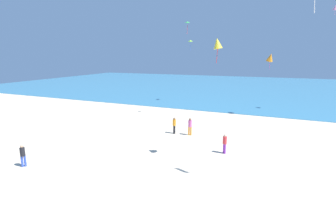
{
  "coord_description": "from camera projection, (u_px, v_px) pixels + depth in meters",
  "views": [
    {
      "loc": [
        5.97,
        -7.08,
        7.28
      ],
      "look_at": [
        0.0,
        7.77,
        4.2
      ],
      "focal_mm": 24.58,
      "sensor_mm": 36.0,
      "label": 1
    }
  ],
  "objects": [
    {
      "name": "ground_plane",
      "position": [
        178.0,
        146.0,
        19.12
      ],
      "size": [
        120.0,
        120.0,
        0.0
      ],
      "primitive_type": "plane",
      "color": "beige"
    },
    {
      "name": "ocean_water",
      "position": [
        234.0,
        86.0,
        58.28
      ],
      "size": [
        120.0,
        60.0,
        0.05
      ],
      "primitive_type": "cube",
      "color": "teal",
      "rests_on": "ground_plane"
    },
    {
      "name": "person_0",
      "position": [
        225.0,
        142.0,
        17.48
      ],
      "size": [
        0.43,
        0.43,
        1.54
      ],
      "rotation": [
        0.0,
        0.0,
        0.66
      ],
      "color": "purple",
      "rests_on": "ground_plane"
    },
    {
      "name": "person_1",
      "position": [
        174.0,
        124.0,
        22.04
      ],
      "size": [
        0.45,
        0.45,
        1.59
      ],
      "rotation": [
        0.0,
        0.0,
        3.89
      ],
      "color": "black",
      "rests_on": "ground_plane"
    },
    {
      "name": "person_2",
      "position": [
        190.0,
        125.0,
        21.55
      ],
      "size": [
        0.38,
        0.38,
        1.66
      ],
      "rotation": [
        0.0,
        0.0,
        1.72
      ],
      "color": "orange",
      "rests_on": "ground_plane"
    },
    {
      "name": "person_3",
      "position": [
        23.0,
        154.0,
        15.35
      ],
      "size": [
        0.43,
        0.43,
        1.55
      ],
      "rotation": [
        0.0,
        0.0,
        5.62
      ],
      "color": "blue",
      "rests_on": "ground_plane"
    },
    {
      "name": "kite_lime",
      "position": [
        190.0,
        41.0,
        35.49
      ],
      "size": [
        0.68,
        0.85,
        1.65
      ],
      "rotation": [
        0.0,
        0.0,
        4.9
      ],
      "color": "#99DB33"
    },
    {
      "name": "kite_pink",
      "position": [
        336.0,
        7.0,
        27.57
      ],
      "size": [
        0.89,
        0.91,
        1.27
      ],
      "rotation": [
        0.0,
        0.0,
        3.78
      ],
      "color": "pink"
    },
    {
      "name": "kite_yellow",
      "position": [
        218.0,
        43.0,
        14.56
      ],
      "size": [
        0.73,
        0.64,
        1.63
      ],
      "rotation": [
        0.0,
        0.0,
        1.46
      ],
      "color": "yellow"
    },
    {
      "name": "kite_green",
      "position": [
        187.0,
        22.0,
        26.39
      ],
      "size": [
        0.46,
        0.34,
        1.42
      ],
      "rotation": [
        0.0,
        0.0,
        0.09
      ],
      "color": "green"
    },
    {
      "name": "kite_orange",
      "position": [
        270.0,
        57.0,
        27.04
      ],
      "size": [
        1.16,
        1.24,
        1.93
      ],
      "rotation": [
        0.0,
        0.0,
        0.56
      ],
      "color": "orange"
    }
  ]
}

